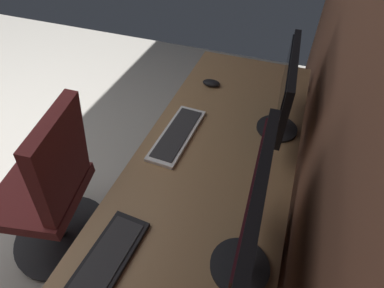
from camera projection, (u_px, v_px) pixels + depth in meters
name	position (u px, v px, depth m)	size (l,w,h in m)	color
wall_back	(371.00, 114.00, 0.70)	(4.63, 0.10, 2.60)	brown
desk	(203.00, 193.00, 1.31)	(2.22, 0.71, 0.73)	#936D47
drawer_pedestal	(198.00, 255.00, 1.44)	(0.40, 0.51, 0.69)	#936D47
monitor_primary	(286.00, 90.00, 1.36)	(0.54, 0.20, 0.40)	black
monitor_secondary	(249.00, 224.00, 0.83)	(0.53, 0.20, 0.47)	black
keyboard_main	(177.00, 134.00, 1.47)	(0.42, 0.15, 0.02)	silver
keyboard_spare	(101.00, 269.00, 1.00)	(0.43, 0.16, 0.02)	black
mouse_main	(211.00, 83.00, 1.78)	(0.06, 0.10, 0.03)	black
office_chair	(53.00, 196.00, 1.56)	(0.56, 0.59, 0.97)	maroon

